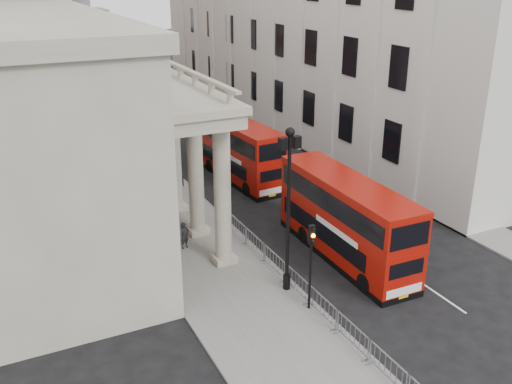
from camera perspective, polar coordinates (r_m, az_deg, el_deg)
name	(u,v)px	position (r m, az deg, el deg)	size (l,w,h in m)	color
ground	(341,330)	(26.52, 8.53, -13.47)	(260.00, 260.00, 0.00)	black
sidewalk_west	(117,154)	(50.87, -13.73, 3.76)	(6.00, 140.00, 0.12)	slate
sidewalk_east	(284,131)	(56.44, 2.83, 6.11)	(3.00, 140.00, 0.12)	slate
kerb	(150,149)	(51.52, -10.54, 4.26)	(0.20, 140.00, 0.14)	slate
portico_building	(30,131)	(36.81, -21.65, 5.71)	(9.00, 28.00, 12.00)	gray
lamp_post_south	(288,200)	(26.84, 3.27, -0.82)	(1.05, 0.44, 8.32)	black
lamp_post_mid	(178,122)	(40.83, -7.80, 6.92)	(1.05, 0.44, 8.32)	black
lamp_post_north	(123,83)	(55.90, -13.18, 10.54)	(1.05, 0.44, 8.32)	black
traffic_light	(311,252)	(26.08, 5.54, -5.97)	(0.28, 0.33, 4.30)	black
crowd_barriers	(309,295)	(27.53, 5.36, -10.20)	(0.50, 18.75, 1.10)	gray
bus_near	(346,218)	(31.53, 8.97, -2.54)	(2.74, 10.56, 4.54)	#9B0F07
bus_far	(237,149)	(43.16, -1.93, 4.36)	(3.23, 10.49, 4.46)	#9D0F07
pedestrian_a	(185,235)	(32.73, -7.16, -4.33)	(0.58, 0.38, 1.58)	black
pedestrian_b	(139,211)	(36.28, -11.62, -1.85)	(0.82, 0.64, 1.68)	#2A2521
pedestrian_c	(154,179)	(41.34, -10.17, 1.26)	(0.85, 0.55, 1.73)	black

